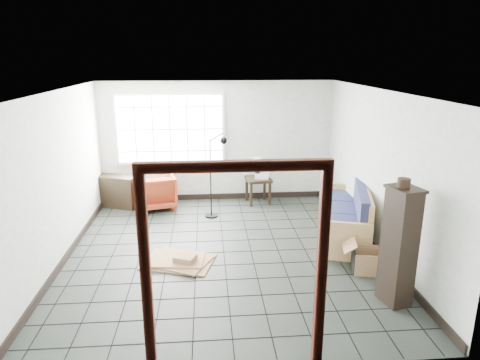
{
  "coord_description": "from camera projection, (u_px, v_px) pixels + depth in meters",
  "views": [
    {
      "loc": [
        -0.25,
        -6.4,
        3.1
      ],
      "look_at": [
        0.29,
        0.3,
        1.14
      ],
      "focal_mm": 32.0,
      "sensor_mm": 36.0,
      "label": 1
    }
  ],
  "objects": [
    {
      "name": "ground",
      "position": [
        224.0,
        252.0,
        7.01
      ],
      "size": [
        5.5,
        5.5,
        0.0
      ],
      "primitive_type": "plane",
      "color": "black",
      "rests_on": "ground"
    },
    {
      "name": "room_shell",
      "position": [
        222.0,
        152.0,
        6.57
      ],
      "size": [
        5.02,
        5.52,
        2.61
      ],
      "color": "#A3A9A2",
      "rests_on": "ground"
    },
    {
      "name": "window_panel",
      "position": [
        170.0,
        129.0,
        9.07
      ],
      "size": [
        2.32,
        0.08,
        1.52
      ],
      "color": "silver",
      "rests_on": "ground"
    },
    {
      "name": "doorway_trim",
      "position": [
        235.0,
        245.0,
        4.04
      ],
      "size": [
        1.8,
        0.08,
        2.2
      ],
      "color": "#3E150E",
      "rests_on": "ground"
    },
    {
      "name": "futon_sofa",
      "position": [
        347.0,
        217.0,
        7.59
      ],
      "size": [
        1.36,
        2.28,
        0.95
      ],
      "rotation": [
        0.0,
        0.0,
        -0.28
      ],
      "color": "#AB8A4D",
      "rests_on": "ground"
    },
    {
      "name": "armchair",
      "position": [
        155.0,
        190.0,
        8.96
      ],
      "size": [
        0.93,
        0.9,
        0.8
      ],
      "primitive_type": "imported",
      "rotation": [
        0.0,
        0.0,
        3.4
      ],
      "color": "brown",
      "rests_on": "ground"
    },
    {
      "name": "side_table",
      "position": [
        258.0,
        182.0,
        9.24
      ],
      "size": [
        0.58,
        0.58,
        0.56
      ],
      "rotation": [
        0.0,
        0.0,
        0.14
      ],
      "color": "black",
      "rests_on": "ground"
    },
    {
      "name": "table_lamp",
      "position": [
        258.0,
        164.0,
        9.14
      ],
      "size": [
        0.35,
        0.35,
        0.44
      ],
      "rotation": [
        0.0,
        0.0,
        0.26
      ],
      "color": "black",
      "rests_on": "side_table"
    },
    {
      "name": "projector",
      "position": [
        262.0,
        176.0,
        9.19
      ],
      "size": [
        0.33,
        0.29,
        0.1
      ],
      "rotation": [
        0.0,
        0.0,
        -0.25
      ],
      "color": "silver",
      "rests_on": "side_table"
    },
    {
      "name": "floor_lamp",
      "position": [
        217.0,
        173.0,
        8.32
      ],
      "size": [
        0.51,
        0.32,
        1.69
      ],
      "rotation": [
        0.0,
        0.0,
        0.3
      ],
      "color": "black",
      "rests_on": "ground"
    },
    {
      "name": "console_shelf",
      "position": [
        117.0,
        191.0,
        9.04
      ],
      "size": [
        0.93,
        0.62,
        0.67
      ],
      "rotation": [
        0.0,
        0.0,
        -0.36
      ],
      "color": "black",
      "rests_on": "ground"
    },
    {
      "name": "tall_shelf",
      "position": [
        399.0,
        246.0,
        5.39
      ],
      "size": [
        0.42,
        0.49,
        1.57
      ],
      "rotation": [
        0.0,
        0.0,
        0.25
      ],
      "color": "black",
      "rests_on": "ground"
    },
    {
      "name": "pot",
      "position": [
        404.0,
        183.0,
        5.14
      ],
      "size": [
        0.18,
        0.18,
        0.12
      ],
      "rotation": [
        0.0,
        0.0,
        -0.21
      ],
      "color": "black",
      "rests_on": "tall_shelf"
    },
    {
      "name": "open_box",
      "position": [
        370.0,
        260.0,
        6.36
      ],
      "size": [
        0.88,
        0.56,
        0.46
      ],
      "rotation": [
        0.0,
        0.0,
        -0.22
      ],
      "color": "brown",
      "rests_on": "ground"
    },
    {
      "name": "cardboard_pile",
      "position": [
        179.0,
        260.0,
        6.64
      ],
      "size": [
        1.21,
        1.02,
        0.15
      ],
      "rotation": [
        0.0,
        0.0,
        -0.33
      ],
      "color": "brown",
      "rests_on": "ground"
    }
  ]
}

